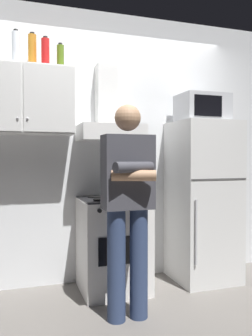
{
  "coord_description": "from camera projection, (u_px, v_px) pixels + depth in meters",
  "views": [
    {
      "loc": [
        -0.91,
        -2.82,
        1.24
      ],
      "look_at": [
        0.0,
        0.0,
        1.15
      ],
      "focal_mm": 36.71,
      "sensor_mm": 36.0,
      "label": 1
    }
  ],
  "objects": [
    {
      "name": "microwave",
      "position": [
        202.0,
        108.0,
        3.48
      ],
      "size": [
        0.48,
        0.37,
        0.28
      ],
      "color": "#B7BABF",
      "rests_on": "refrigerator"
    },
    {
      "name": "refrigerator",
      "position": [
        202.0,
        201.0,
        3.49
      ],
      "size": [
        0.6,
        0.62,
        1.6
      ],
      "color": "silver",
      "rests_on": "ground_plane"
    },
    {
      "name": "bottle_soda_red",
      "position": [
        45.0,
        53.0,
        3.07
      ],
      "size": [
        0.07,
        0.07,
        0.27
      ],
      "color": "red",
      "rests_on": "upper_cabinet"
    },
    {
      "name": "back_wall_tiled",
      "position": [
        108.0,
        147.0,
        3.53
      ],
      "size": [
        4.8,
        0.1,
        2.7
      ],
      "primitive_type": "cube",
      "color": "white",
      "rests_on": "ground_plane"
    },
    {
      "name": "upper_cabinet",
      "position": [
        22.0,
        100.0,
        3.04
      ],
      "size": [
        0.9,
        0.37,
        0.6
      ],
      "color": "silver"
    },
    {
      "name": "stove_oven",
      "position": [
        113.0,
        244.0,
        3.21
      ],
      "size": [
        0.6,
        0.62,
        0.87
      ],
      "color": "white",
      "rests_on": "ground_plane"
    },
    {
      "name": "bottle_vodka_clear",
      "position": [
        16.0,
        48.0,
        3.02
      ],
      "size": [
        0.07,
        0.07,
        0.32
      ],
      "color": "silver",
      "rests_on": "upper_cabinet"
    },
    {
      "name": "ground_plane",
      "position": [
        126.0,
        299.0,
        3.0
      ],
      "size": [
        7.0,
        7.0,
        0.0
      ],
      "primitive_type": "plane",
      "color": "slate"
    },
    {
      "name": "person_standing",
      "position": [
        128.0,
        202.0,
        2.6
      ],
      "size": [
        0.38,
        0.33,
        1.64
      ],
      "color": "navy",
      "rests_on": "ground_plane"
    },
    {
      "name": "cooking_pot",
      "position": [
        130.0,
        192.0,
        3.12
      ],
      "size": [
        0.3,
        0.2,
        0.11
      ],
      "color": "#B7BABF",
      "rests_on": "stove_oven"
    },
    {
      "name": "bottle_olive_oil",
      "position": [
        60.0,
        57.0,
        3.16
      ],
      "size": [
        0.07,
        0.07,
        0.25
      ],
      "color": "#4C6B19",
      "rests_on": "upper_cabinet"
    },
    {
      "name": "bottle_liquor_amber",
      "position": [
        32.0,
        51.0,
        3.09
      ],
      "size": [
        0.07,
        0.07,
        0.32
      ],
      "color": "#B7721E",
      "rests_on": "upper_cabinet"
    },
    {
      "name": "range_hood",
      "position": [
        109.0,
        120.0,
        3.29
      ],
      "size": [
        0.6,
        0.44,
        0.75
      ],
      "color": "white"
    }
  ]
}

